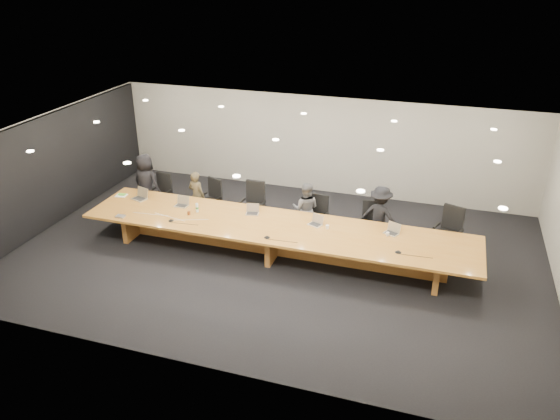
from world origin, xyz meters
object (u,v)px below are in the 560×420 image
at_px(person_c, 306,209).
at_px(water_bottle, 197,208).
at_px(person_b, 197,196).
at_px(person_d, 380,216).
at_px(person_a, 146,183).
at_px(chair_mid_left, 252,205).
at_px(amber_mug, 189,213).
at_px(paper_cup_far, 388,234).
at_px(laptop_c, 252,209).
at_px(chair_left, 210,199).
at_px(chair_far_right, 448,232).
at_px(chair_far_left, 161,193).
at_px(mic_right, 398,252).
at_px(chair_mid_right, 317,215).
at_px(mic_left, 171,220).
at_px(laptop_a, 139,194).
at_px(laptop_b, 181,202).
at_px(av_box, 120,216).
at_px(paper_cup_near, 327,227).
at_px(conference_table, 276,234).
at_px(laptop_d, 315,220).
at_px(laptop_e, 392,229).
at_px(mic_center, 267,237).
at_px(chair_right, 370,223).

distance_m(person_c, water_bottle, 2.62).
relative_size(person_b, person_d, 0.90).
bearing_deg(person_a, chair_mid_left, -172.85).
distance_m(amber_mug, paper_cup_far, 4.61).
height_order(person_a, person_c, person_a).
bearing_deg(amber_mug, laptop_c, 19.34).
bearing_deg(chair_mid_left, chair_left, 176.01).
height_order(chair_far_right, paper_cup_far, chair_far_right).
height_order(chair_far_left, water_bottle, chair_far_left).
bearing_deg(mic_right, person_d, 110.52).
xyz_separation_m(chair_far_left, chair_mid_right, (4.32, -0.05, -0.02)).
bearing_deg(person_b, mic_left, 107.55).
bearing_deg(water_bottle, laptop_a, 172.19).
xyz_separation_m(chair_far_right, laptop_b, (-6.24, -0.91, 0.28)).
bearing_deg(person_d, chair_left, 12.90).
distance_m(person_a, av_box, 2.03).
xyz_separation_m(person_b, av_box, (-1.07, -1.83, 0.10)).
relative_size(chair_far_right, av_box, 5.69).
distance_m(paper_cup_near, mic_right, 1.74).
height_order(paper_cup_near, paper_cup_far, paper_cup_near).
distance_m(conference_table, laptop_b, 2.56).
bearing_deg(chair_mid_left, person_a, -179.90).
xyz_separation_m(laptop_a, paper_cup_near, (4.86, -0.15, -0.10)).
height_order(chair_far_right, person_d, person_d).
bearing_deg(laptop_c, person_d, 4.62).
bearing_deg(laptop_b, mic_left, -78.05).
bearing_deg(av_box, chair_mid_left, 34.15).
height_order(amber_mug, mic_left, amber_mug).
xyz_separation_m(conference_table, chair_mid_left, (-1.02, 1.18, 0.08)).
relative_size(person_a, laptop_a, 4.36).
distance_m(amber_mug, av_box, 1.59).
distance_m(laptop_d, laptop_e, 1.70).
relative_size(av_box, mic_center, 1.54).
xyz_separation_m(person_c, mic_right, (2.42, -1.62, 0.09)).
bearing_deg(mic_center, laptop_a, 165.59).
bearing_deg(chair_right, water_bottle, -166.58).
relative_size(laptop_a, laptop_c, 1.21).
height_order(laptop_c, laptop_d, same).
distance_m(conference_table, person_d, 2.51).
bearing_deg(chair_mid_right, conference_table, -108.31).
distance_m(chair_mid_left, laptop_d, 2.08).
xyz_separation_m(chair_mid_right, laptop_d, (0.20, -0.99, 0.36)).
distance_m(laptop_c, water_bottle, 1.32).
bearing_deg(chair_mid_right, laptop_c, -138.79).
bearing_deg(chair_far_left, chair_left, 3.19).
height_order(person_d, mic_center, person_d).
distance_m(person_a, paper_cup_near, 5.33).
distance_m(chair_far_left, laptop_b, 1.61).
bearing_deg(person_a, chair_right, -171.17).
distance_m(person_d, paper_cup_far, 1.03).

